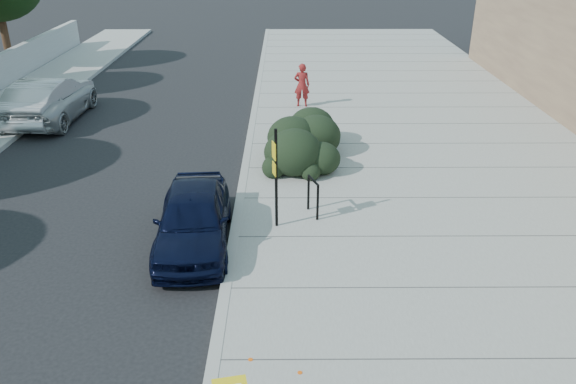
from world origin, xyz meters
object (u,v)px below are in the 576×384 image
at_px(wagon_silver, 49,99).
at_px(pedestrian, 302,85).
at_px(suv_silver, 50,101).
at_px(sign_post, 275,172).
at_px(bike_rack, 313,193).
at_px(sedan_navy, 193,218).

bearing_deg(wagon_silver, pedestrian, -169.49).
bearing_deg(suv_silver, sign_post, 135.68).
bearing_deg(bike_rack, pedestrian, 70.43).
bearing_deg(sedan_navy, suv_silver, 122.25).
relative_size(bike_rack, sign_post, 0.39).
bearing_deg(suv_silver, sedan_navy, 126.95).
relative_size(bike_rack, sedan_navy, 0.24).
xyz_separation_m(sign_post, sedan_navy, (-1.83, -0.58, -0.85)).
relative_size(bike_rack, suv_silver, 0.19).
bearing_deg(sedan_navy, wagon_silver, 122.43).
xyz_separation_m(wagon_silver, pedestrian, (9.33, 1.16, 0.19)).
xyz_separation_m(sign_post, pedestrian, (0.87, 9.66, -0.54)).
relative_size(sedan_navy, suv_silver, 0.81).
bearing_deg(wagon_silver, sedan_navy, 129.51).
xyz_separation_m(suv_silver, pedestrian, (9.33, 1.10, 0.30)).
bearing_deg(pedestrian, sedan_navy, 76.43).
height_order(sedan_navy, pedestrian, pedestrian).
relative_size(wagon_silver, pedestrian, 2.87).
xyz_separation_m(sedan_navy, pedestrian, (2.71, 10.25, 0.31)).
bearing_deg(pedestrian, wagon_silver, 8.31).
relative_size(sign_post, sedan_navy, 0.61).
bearing_deg(sedan_navy, sign_post, 14.04).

